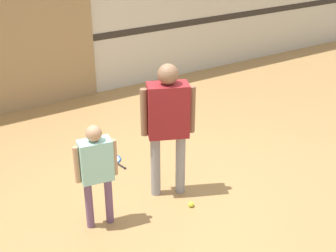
{
  "coord_description": "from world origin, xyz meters",
  "views": [
    {
      "loc": [
        -2.57,
        -4.04,
        3.21
      ],
      "look_at": [
        -0.05,
        -0.03,
        0.9
      ],
      "focal_mm": 50.0,
      "sensor_mm": 36.0,
      "label": 1
    }
  ],
  "objects_px": {
    "person_student_left": "(96,166)",
    "racket_spare_on_floor": "(112,160)",
    "tennis_ball_near_instructor": "(191,204)",
    "tennis_ball_by_spare_racket": "(108,148)",
    "person_instructor": "(168,117)"
  },
  "relations": [
    {
      "from": "person_instructor",
      "to": "tennis_ball_near_instructor",
      "type": "relative_size",
      "value": 24.66
    },
    {
      "from": "person_instructor",
      "to": "tennis_ball_near_instructor",
      "type": "xyz_separation_m",
      "value": [
        0.07,
        -0.39,
        -0.97
      ]
    },
    {
      "from": "person_student_left",
      "to": "racket_spare_on_floor",
      "type": "bearing_deg",
      "value": 68.22
    },
    {
      "from": "person_student_left",
      "to": "tennis_ball_near_instructor",
      "type": "bearing_deg",
      "value": -5.66
    },
    {
      "from": "tennis_ball_by_spare_racket",
      "to": "person_instructor",
      "type": "bearing_deg",
      "value": -83.71
    },
    {
      "from": "racket_spare_on_floor",
      "to": "tennis_ball_by_spare_racket",
      "type": "xyz_separation_m",
      "value": [
        0.1,
        0.3,
        0.02
      ]
    },
    {
      "from": "tennis_ball_near_instructor",
      "to": "racket_spare_on_floor",
      "type": "bearing_deg",
      "value": 102.33
    },
    {
      "from": "person_student_left",
      "to": "racket_spare_on_floor",
      "type": "height_order",
      "value": "person_student_left"
    },
    {
      "from": "person_instructor",
      "to": "tennis_ball_by_spare_racket",
      "type": "height_order",
      "value": "person_instructor"
    },
    {
      "from": "person_student_left",
      "to": "tennis_ball_near_instructor",
      "type": "height_order",
      "value": "person_student_left"
    },
    {
      "from": "person_student_left",
      "to": "racket_spare_on_floor",
      "type": "xyz_separation_m",
      "value": [
        0.7,
        1.17,
        -0.73
      ]
    },
    {
      "from": "tennis_ball_near_instructor",
      "to": "person_student_left",
      "type": "bearing_deg",
      "value": 165.23
    },
    {
      "from": "tennis_ball_by_spare_racket",
      "to": "person_student_left",
      "type": "bearing_deg",
      "value": -118.4
    },
    {
      "from": "person_student_left",
      "to": "tennis_ball_near_instructor",
      "type": "distance_m",
      "value": 1.27
    },
    {
      "from": "person_student_left",
      "to": "tennis_ball_by_spare_racket",
      "type": "xyz_separation_m",
      "value": [
        0.8,
        1.47,
        -0.7
      ]
    }
  ]
}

